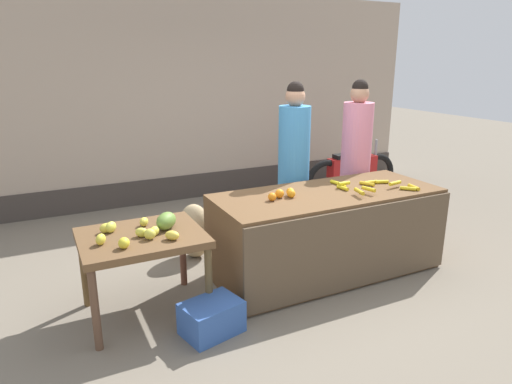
% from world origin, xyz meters
% --- Properties ---
extents(ground_plane, '(24.00, 24.00, 0.00)m').
position_xyz_m(ground_plane, '(0.00, 0.00, 0.00)').
color(ground_plane, '#756B5B').
extents(market_wall_back, '(7.54, 0.23, 2.96)m').
position_xyz_m(market_wall_back, '(0.00, 3.07, 1.45)').
color(market_wall_back, tan).
rests_on(market_wall_back, ground).
extents(fruit_stall_counter, '(2.22, 0.92, 0.83)m').
position_xyz_m(fruit_stall_counter, '(0.32, -0.01, 0.41)').
color(fruit_stall_counter, brown).
rests_on(fruit_stall_counter, ground).
extents(side_table_wooden, '(0.97, 0.79, 0.71)m').
position_xyz_m(side_table_wooden, '(-1.47, 0.00, 0.62)').
color(side_table_wooden, brown).
rests_on(side_table_wooden, ground).
extents(banana_bunch_pile, '(0.70, 0.62, 0.07)m').
position_xyz_m(banana_bunch_pile, '(0.76, -0.08, 0.85)').
color(banana_bunch_pile, yellow).
rests_on(banana_bunch_pile, fruit_stall_counter).
extents(orange_pile, '(0.30, 0.14, 0.08)m').
position_xyz_m(orange_pile, '(-0.16, 0.02, 0.87)').
color(orange_pile, orange).
rests_on(orange_pile, fruit_stall_counter).
extents(mango_papaya_pile, '(0.71, 0.52, 0.14)m').
position_xyz_m(mango_papaya_pile, '(-1.42, -0.01, 0.76)').
color(mango_papaya_pile, '#D7D447').
rests_on(mango_papaya_pile, side_table_wooden).
extents(vendor_woman_blue_shirt, '(0.34, 0.34, 1.83)m').
position_xyz_m(vendor_woman_blue_shirt, '(0.35, 0.69, 0.92)').
color(vendor_woman_blue_shirt, '#33333D').
rests_on(vendor_woman_blue_shirt, ground).
extents(vendor_woman_pink_shirt, '(0.34, 0.34, 1.83)m').
position_xyz_m(vendor_woman_pink_shirt, '(1.16, 0.66, 0.93)').
color(vendor_woman_pink_shirt, '#33333D').
rests_on(vendor_woman_pink_shirt, ground).
extents(parked_motorcycle, '(1.60, 0.18, 0.88)m').
position_xyz_m(parked_motorcycle, '(2.06, 1.85, 0.40)').
color(parked_motorcycle, black).
rests_on(parked_motorcycle, ground).
extents(produce_crate, '(0.50, 0.42, 0.26)m').
position_xyz_m(produce_crate, '(-1.09, -0.51, 0.13)').
color(produce_crate, '#3359A5').
rests_on(produce_crate, ground).
extents(produce_sack, '(0.47, 0.46, 0.59)m').
position_xyz_m(produce_sack, '(-0.74, 0.89, 0.30)').
color(produce_sack, tan).
rests_on(produce_sack, ground).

